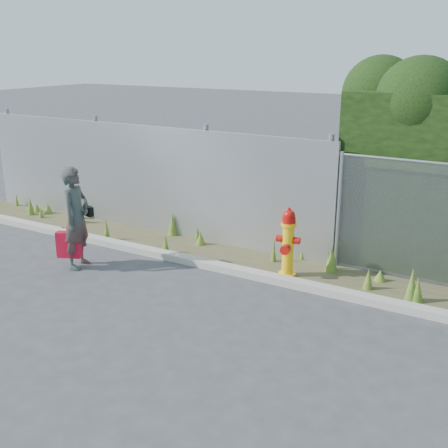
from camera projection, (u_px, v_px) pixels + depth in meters
ground at (193, 320)px, 7.96m from camera, size 80.00×80.00×0.00m
curb at (251, 274)px, 9.43m from camera, size 16.00×0.22×0.12m
weed_strip at (249, 254)px, 10.15m from camera, size 16.00×1.22×0.55m
corrugated_fence at (141, 178)px, 11.67m from camera, size 8.50×0.21×2.30m
fire_hydrant at (288, 244)px, 9.30m from camera, size 0.40×0.36×1.20m
woman at (76, 218)px, 9.65m from camera, size 0.58×0.74×1.79m
red_tote_bag at (69, 245)px, 9.71m from camera, size 0.41×0.15×0.54m
black_shoulder_bag at (88, 211)px, 9.76m from camera, size 0.22×0.09×0.17m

